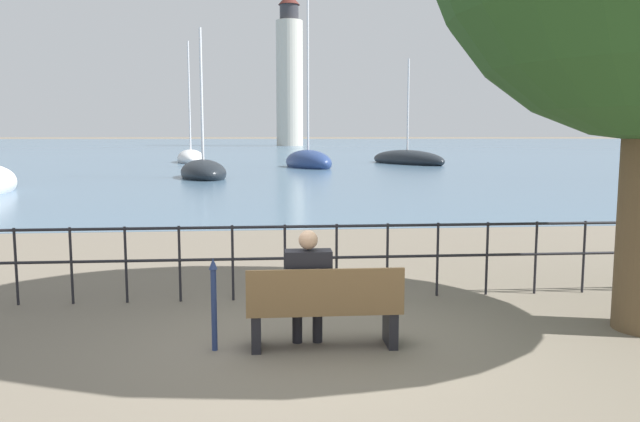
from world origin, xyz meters
TOP-DOWN VIEW (x-y plane):
  - ground_plane at (0.00, 0.00)m, footprint 1000.00×1000.00m
  - harbor_water at (0.00, 158.32)m, footprint 600.00×300.00m
  - park_bench at (0.00, -0.06)m, footprint 1.65×0.45m
  - seated_person_left at (-0.17, 0.01)m, footprint 0.50×0.35m
  - promenade_railing at (-0.00, 2.00)m, footprint 15.15×0.04m
  - closed_umbrella at (-1.17, -0.02)m, footprint 0.09×0.09m
  - sailboat_1 at (-3.93, 26.65)m, footprint 3.46×5.68m
  - sailboat_2 at (-6.79, 45.30)m, footprint 3.22×6.92m
  - sailboat_3 at (2.25, 36.45)m, footprint 4.18×6.12m
  - sailboat_4 at (10.29, 41.29)m, footprint 5.70×9.04m
  - harbor_lighthouse at (4.01, 117.50)m, footprint 5.20×5.20m

SIDE VIEW (x-z plane):
  - ground_plane at x=0.00m, z-range 0.00..0.00m
  - harbor_water at x=0.00m, z-range 0.00..0.01m
  - sailboat_1 at x=-3.93m, z-range -3.75..4.37m
  - sailboat_4 at x=10.29m, z-range -3.91..4.56m
  - sailboat_2 at x=-6.79m, z-range -4.74..5.42m
  - sailboat_3 at x=2.25m, z-range -6.21..7.04m
  - park_bench at x=0.00m, z-range -0.02..0.88m
  - closed_umbrella at x=-1.17m, z-range 0.06..1.06m
  - promenade_railing at x=0.00m, z-range 0.17..1.22m
  - seated_person_left at x=-0.17m, z-range 0.06..1.34m
  - harbor_lighthouse at x=4.01m, z-range -1.03..28.36m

